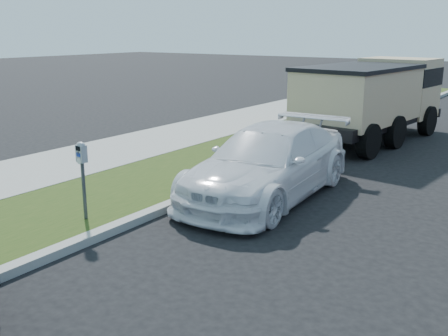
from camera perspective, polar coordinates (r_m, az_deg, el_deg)
The scene contains 5 objects.
ground at distance 8.71m, azimuth 3.84°, elevation -9.11°, with size 120.00×120.00×0.00m, color black.
streetside at distance 13.53m, azimuth -12.14°, elevation -0.37°, with size 6.12×50.00×0.15m.
parking_meter at distance 9.80m, azimuth -15.19°, elevation 0.47°, with size 0.21×0.15×1.45m.
white_wagon at distance 11.32m, azimuth 4.90°, elevation 0.61°, with size 2.14×5.27×1.53m, color white.
dump_truck at distance 18.00m, azimuth 15.97°, elevation 7.59°, with size 3.18×6.80×2.58m.
Camera 1 is at (4.07, -6.85, 3.52)m, focal length 42.00 mm.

